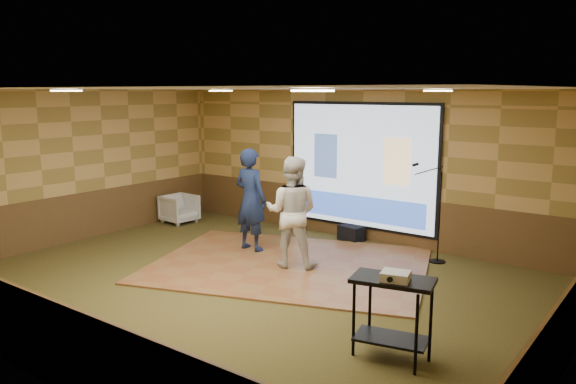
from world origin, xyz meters
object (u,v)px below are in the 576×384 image
Objects in this scene: dance_floor at (289,265)px; projector at (396,276)px; player_left at (251,200)px; mic_stand at (435,234)px; banquet_chair at (179,209)px; duffel_bag at (351,233)px; projector_screen at (360,167)px; av_table at (392,303)px; player_right at (292,212)px.

projector reaches higher than dance_floor.
player_left is at bearing 165.43° from dance_floor.
mic_stand reaches higher than banquet_chair.
mic_stand reaches higher than dance_floor.
dance_floor is 2.07m from duffel_bag.
projector is at bearing -54.54° from duffel_bag.
projector is 0.17× the size of mic_stand.
projector_screen is 1.91× the size of mic_stand.
projector is 5.21m from duffel_bag.
dance_floor is 15.28× the size of projector.
projector_screen is 5.24m from av_table.
banquet_chair is at bearing 155.42° from av_table.
player_right reaches higher than mic_stand.
av_table is at bearing 119.51° from projector.
player_right is 4.22m from banquet_chair.
av_table is 0.35m from projector.
mic_stand is at bearing -158.83° from player_right.
player_left reaches higher than duffel_bag.
banquet_chair is at bearing -165.89° from duffel_bag.
player_right is 1.08× the size of mic_stand.
projector_screen is 11.07× the size of projector.
player_left reaches higher than dance_floor.
projector_screen is 2.37m from player_right.
player_right is (1.20, -0.35, -0.02)m from player_left.
duffel_bag is at bearing 89.49° from dance_floor.
player_right reaches higher than duffel_bag.
mic_stand is (1.91, 1.72, 0.48)m from dance_floor.
projector is (2.90, -2.05, 0.02)m from player_right.
projector is at bearing -72.62° from mic_stand.
player_right is 6.24× the size of projector.
mic_stand is (1.83, -0.54, -0.98)m from projector_screen.
projector is 7.65m from banquet_chair.
banquet_chair reaches higher than duffel_bag.
player_left is at bearing -122.23° from duffel_bag.
projector is (2.92, -4.37, -0.48)m from projector_screen.
player_right reaches higher than dance_floor.
duffel_bag is at bearing 125.33° from av_table.
banquet_chair is (-3.92, 1.08, 0.31)m from dance_floor.
duffel_bag is at bearing 110.98° from projector.
player_left reaches higher than mic_stand.
player_right reaches higher than projector.
mic_stand is at bearing 41.92° from dance_floor.
projector is 0.42× the size of banquet_chair.
dance_floor is at bearing -90.51° from duffel_bag.
dance_floor is 2.64× the size of mic_stand.
banquet_chair is at bearing 164.58° from dance_floor.
projector is (3.00, -2.11, 0.98)m from dance_floor.
av_table is 1.33× the size of banquet_chair.
projector reaches higher than banquet_chair.
duffel_bag is at bearing -72.61° from banquet_chair.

